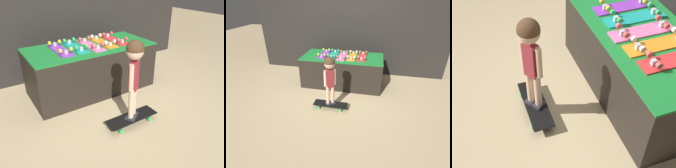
% 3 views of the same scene
% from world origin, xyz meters
% --- Properties ---
extents(ground_plane, '(16.00, 16.00, 0.00)m').
position_xyz_m(ground_plane, '(0.00, 0.00, 0.00)').
color(ground_plane, tan).
extents(display_rack, '(1.83, 0.86, 0.70)m').
position_xyz_m(display_rack, '(0.00, 0.51, 0.35)').
color(display_rack, black).
rests_on(display_rack, ground_plane).
extents(skateboard_purple_on_rack, '(0.18, 0.61, 0.09)m').
position_xyz_m(skateboard_purple_on_rack, '(-0.45, 0.53, 0.72)').
color(skateboard_purple_on_rack, purple).
rests_on(skateboard_purple_on_rack, display_rack).
extents(skateboard_teal_on_rack, '(0.18, 0.61, 0.09)m').
position_xyz_m(skateboard_teal_on_rack, '(-0.22, 0.54, 0.72)').
color(skateboard_teal_on_rack, teal).
rests_on(skateboard_teal_on_rack, display_rack).
extents(skateboard_pink_on_rack, '(0.18, 0.61, 0.09)m').
position_xyz_m(skateboard_pink_on_rack, '(0.00, 0.49, 0.72)').
color(skateboard_pink_on_rack, pink).
rests_on(skateboard_pink_on_rack, display_rack).
extents(skateboard_orange_on_rack, '(0.18, 0.61, 0.09)m').
position_xyz_m(skateboard_orange_on_rack, '(0.22, 0.52, 0.72)').
color(skateboard_orange_on_rack, orange).
rests_on(skateboard_orange_on_rack, display_rack).
extents(skateboard_red_on_rack, '(0.18, 0.61, 0.09)m').
position_xyz_m(skateboard_red_on_rack, '(0.45, 0.54, 0.72)').
color(skateboard_red_on_rack, red).
rests_on(skateboard_red_on_rack, display_rack).
extents(skateboard_on_floor, '(0.65, 0.20, 0.09)m').
position_xyz_m(skateboard_on_floor, '(-0.02, -0.55, 0.07)').
color(skateboard_on_floor, black).
rests_on(skateboard_on_floor, ground_plane).
extents(child, '(0.22, 0.20, 0.95)m').
position_xyz_m(child, '(-0.02, -0.55, 0.76)').
color(child, '#2D2D33').
rests_on(child, skateboard_on_floor).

